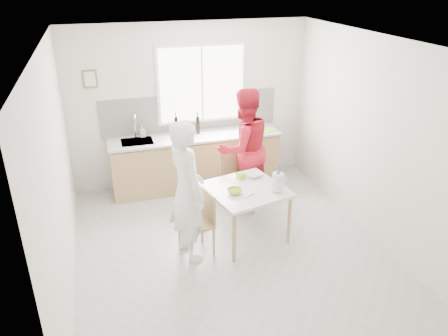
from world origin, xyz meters
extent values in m
plane|color=#B7B7B2|center=(0.00, 0.00, 0.00)|extent=(4.50, 4.50, 0.00)
plane|color=silver|center=(0.00, 2.25, 1.35)|extent=(4.00, 0.00, 4.00)
plane|color=silver|center=(0.00, -2.25, 1.35)|extent=(4.00, 0.00, 4.00)
plane|color=silver|center=(-2.00, 0.00, 1.35)|extent=(0.00, 4.50, 4.50)
plane|color=silver|center=(2.00, 0.00, 1.35)|extent=(0.00, 4.50, 4.50)
plane|color=white|center=(0.00, 0.00, 2.70)|extent=(4.50, 4.50, 0.00)
cube|color=white|center=(0.20, 2.23, 1.70)|extent=(1.50, 0.03, 1.30)
cube|color=white|center=(0.20, 2.21, 1.70)|extent=(1.40, 0.02, 1.20)
cube|color=white|center=(0.20, 2.21, 1.70)|extent=(0.03, 0.03, 1.20)
cube|color=white|center=(0.00, 2.24, 1.23)|extent=(3.00, 0.02, 0.65)
cube|color=#4B7F3A|center=(-1.55, 2.23, 1.90)|extent=(0.22, 0.02, 0.28)
cube|color=beige|center=(-1.55, 2.22, 1.90)|extent=(0.16, 0.01, 0.22)
cube|color=tan|center=(0.00, 1.95, 0.43)|extent=(2.80, 0.60, 0.86)
cube|color=#3F3326|center=(0.00, 1.95, 0.05)|extent=(2.80, 0.54, 0.10)
cube|color=silver|center=(0.00, 1.95, 0.90)|extent=(2.84, 0.64, 0.04)
cube|color=#A5A5AA|center=(-0.95, 1.95, 0.91)|extent=(0.50, 0.40, 0.03)
cylinder|color=silver|center=(-0.95, 2.11, 1.10)|extent=(0.02, 0.02, 0.36)
torus|color=silver|center=(-0.95, 2.04, 1.28)|extent=(0.02, 0.18, 0.18)
cube|color=white|center=(0.29, 0.22, 0.73)|extent=(1.17, 1.17, 0.04)
cylinder|color=tan|center=(-0.03, -0.30, 0.35)|extent=(0.05, 0.05, 0.69)
cylinder|color=tan|center=(-0.23, 0.54, 0.35)|extent=(0.05, 0.05, 0.69)
cylinder|color=tan|center=(0.80, -0.10, 0.35)|extent=(0.05, 0.05, 0.69)
cylinder|color=tan|center=(0.61, 0.73, 0.35)|extent=(0.05, 0.05, 0.69)
cube|color=tan|center=(-0.44, 0.05, 0.42)|extent=(0.47, 0.47, 0.04)
cube|color=tan|center=(-0.27, 0.09, 0.65)|extent=(0.11, 0.37, 0.41)
cylinder|color=tan|center=(-0.65, 0.17, 0.20)|extent=(0.03, 0.03, 0.40)
cylinder|color=tan|center=(-0.57, -0.15, 0.20)|extent=(0.03, 0.03, 0.40)
cylinder|color=tan|center=(-0.32, 0.25, 0.20)|extent=(0.03, 0.03, 0.40)
cylinder|color=tan|center=(-0.24, -0.08, 0.20)|extent=(0.03, 0.03, 0.40)
cube|color=tan|center=(0.46, 1.03, 0.47)|extent=(0.53, 0.53, 0.04)
cube|color=tan|center=(0.41, 1.22, 0.72)|extent=(0.41, 0.13, 0.46)
cylinder|color=tan|center=(0.32, 0.80, 0.22)|extent=(0.04, 0.04, 0.45)
cylinder|color=tan|center=(0.68, 0.89, 0.22)|extent=(0.04, 0.04, 0.45)
cylinder|color=tan|center=(0.23, 1.17, 0.22)|extent=(0.04, 0.04, 0.45)
cylinder|color=tan|center=(0.60, 1.25, 0.22)|extent=(0.04, 0.04, 0.45)
imported|color=white|center=(-0.55, 0.02, 0.93)|extent=(0.59, 0.76, 1.85)
imported|color=red|center=(0.57, 1.15, 0.93)|extent=(1.04, 0.89, 1.87)
imported|color=#A2CE2F|center=(0.10, 0.12, 0.78)|extent=(0.23, 0.23, 0.06)
imported|color=white|center=(0.52, 0.53, 0.78)|extent=(0.28, 0.28, 0.06)
cylinder|color=white|center=(0.66, 0.02, 0.89)|extent=(0.15, 0.15, 0.24)
cylinder|color=blue|center=(0.66, 0.02, 1.02)|extent=(0.05, 0.05, 0.03)
torus|color=white|center=(0.74, 0.02, 0.91)|extent=(0.12, 0.05, 0.11)
cube|color=#90D030|center=(0.32, 0.51, 0.80)|extent=(0.12, 0.12, 0.09)
cylinder|color=#A5A5AA|center=(0.26, -0.01, 0.76)|extent=(0.14, 0.10, 0.01)
cube|color=#93CC2F|center=(1.18, 1.83, 0.93)|extent=(0.42, 0.36, 0.01)
cylinder|color=black|center=(-0.29, 2.06, 1.08)|extent=(0.07, 0.07, 0.32)
cylinder|color=black|center=(0.07, 2.04, 1.07)|extent=(0.07, 0.07, 0.30)
cylinder|color=brown|center=(-0.08, 1.98, 1.00)|extent=(0.06, 0.06, 0.16)
imported|color=#999999|center=(-0.84, 2.15, 1.01)|extent=(0.11, 0.11, 0.19)
camera|label=1|loc=(-1.47, -4.68, 3.43)|focal=35.00mm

